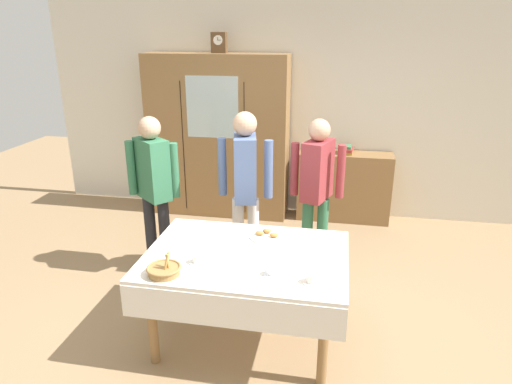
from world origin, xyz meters
TOP-DOWN VIEW (x-y plane):
  - ground_plane at (0.00, 0.00)m, footprint 12.00×12.00m
  - back_wall at (0.00, 2.65)m, footprint 6.40×0.10m
  - dining_table at (0.00, -0.23)m, footprint 1.51×1.09m
  - wall_cabinet at (-0.90, 2.35)m, footprint 1.79×0.46m
  - mantel_clock at (-0.85, 2.35)m, footprint 0.18×0.11m
  - bookshelf_low at (0.72, 2.41)m, footprint 1.16×0.35m
  - book_stack at (0.72, 2.40)m, footprint 0.19×0.23m
  - tea_cup_far_right at (0.24, -0.47)m, footprint 0.13×0.13m
  - tea_cup_front_edge at (-0.31, -0.40)m, footprint 0.13×0.13m
  - tea_cup_mid_left at (0.51, -0.52)m, footprint 0.13×0.13m
  - bread_basket at (-0.49, -0.60)m, footprint 0.24×0.24m
  - pastry_plate at (0.10, 0.11)m, footprint 0.28×0.28m
  - spoon_near_right at (0.11, -0.46)m, footprint 0.12×0.02m
  - spoon_far_left at (-0.10, -0.29)m, footprint 0.12×0.02m
  - person_behind_table_right at (-1.10, 0.71)m, footprint 0.52×0.38m
  - person_near_right_end at (0.44, 1.03)m, footprint 0.52×0.41m
  - person_by_cabinet at (-0.21, 0.78)m, footprint 0.52×0.39m

SIDE VIEW (x-z plane):
  - ground_plane at x=0.00m, z-range 0.00..0.00m
  - bookshelf_low at x=0.72m, z-range 0.00..0.88m
  - dining_table at x=0.00m, z-range 0.27..1.03m
  - spoon_near_right at x=0.11m, z-range 0.75..0.76m
  - spoon_far_left at x=-0.10m, z-range 0.75..0.76m
  - pastry_plate at x=0.10m, z-range 0.74..0.79m
  - tea_cup_front_edge at x=-0.31m, z-range 0.75..0.81m
  - tea_cup_far_right at x=0.24m, z-range 0.75..0.81m
  - tea_cup_mid_left at x=0.51m, z-range 0.75..0.81m
  - bread_basket at x=-0.49m, z-range 0.71..0.87m
  - book_stack at x=0.72m, z-range 0.87..0.97m
  - person_near_right_end at x=0.44m, z-range 0.16..1.72m
  - person_behind_table_right at x=-1.10m, z-range 0.17..1.75m
  - person_by_cabinet at x=-0.21m, z-range 0.18..1.82m
  - wall_cabinet at x=-0.90m, z-range 0.00..2.06m
  - back_wall at x=0.00m, z-range 0.00..2.70m
  - mantel_clock at x=-0.85m, z-range 2.06..2.30m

